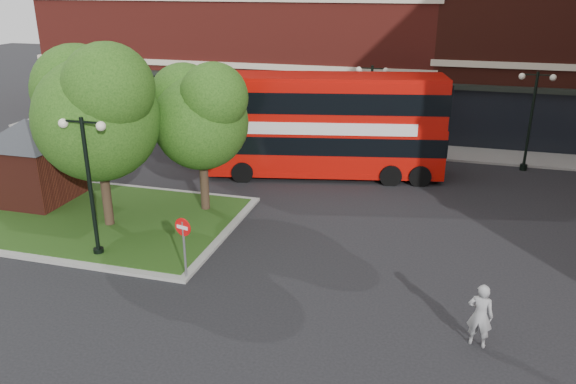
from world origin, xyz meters
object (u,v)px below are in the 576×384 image
(bus, at_px, (324,119))
(car_white, at_px, (387,146))
(car_silver, at_px, (310,133))
(woman, at_px, (480,315))

(bus, relative_size, car_white, 2.70)
(bus, xyz_separation_m, car_silver, (-1.91, 5.02, -2.08))
(woman, bearing_deg, car_silver, -51.26)
(bus, height_order, car_white, bus)
(bus, height_order, woman, bus)
(car_white, bearing_deg, car_silver, 75.49)
(bus, distance_m, woman, 14.50)
(car_silver, bearing_deg, car_white, -113.50)
(woman, bearing_deg, car_white, -63.40)
(bus, distance_m, car_white, 4.96)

